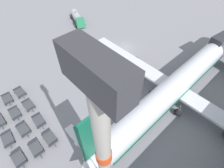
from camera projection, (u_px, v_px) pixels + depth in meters
ground_plane at (126, 48)px, 45.27m from camera, size 500.00×500.00×0.00m
airplane at (179, 83)px, 32.24m from camera, size 43.07×47.04×13.59m
fuel_tanker_primary at (77, 18)px, 53.38m from camera, size 8.89×5.22×2.83m
baggage_dolly_row_near_col_c at (8, 140)px, 27.85m from camera, size 3.36×1.84×0.92m
baggage_dolly_row_near_col_d at (19, 159)px, 25.80m from camera, size 3.32×1.72×0.92m
baggage_dolly_row_mid_a_col_a at (7, 99)px, 33.35m from camera, size 3.36×1.82×0.92m
baggage_dolly_row_mid_a_col_b at (15, 113)px, 31.16m from camera, size 3.34×1.77×0.92m
baggage_dolly_row_mid_a_col_c at (24, 130)px, 29.01m from camera, size 3.31×1.71×0.92m
baggage_dolly_row_mid_a_col_d at (36, 149)px, 26.84m from camera, size 3.33×1.75×0.92m
baggage_dolly_row_mid_b_col_a at (20, 93)px, 34.44m from camera, size 3.33×1.73×0.92m
baggage_dolly_row_mid_b_col_b at (29, 105)px, 32.36m from camera, size 3.31×1.70×0.92m
baggage_dolly_row_mid_b_col_c at (39, 121)px, 30.12m from camera, size 3.35×1.81×0.92m
baggage_dolly_row_mid_b_col_d at (50, 138)px, 27.98m from camera, size 3.31×1.70×0.92m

